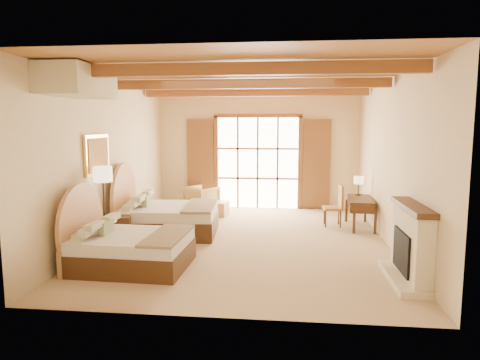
# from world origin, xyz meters

# --- Properties ---
(floor) EXTENTS (7.00, 7.00, 0.00)m
(floor) POSITION_xyz_m (0.00, 0.00, 0.00)
(floor) COLOR #C9AD88
(floor) RESTS_ON ground
(wall_back) EXTENTS (5.50, 0.00, 5.50)m
(wall_back) POSITION_xyz_m (0.00, 3.50, 1.60)
(wall_back) COLOR beige
(wall_back) RESTS_ON ground
(wall_left) EXTENTS (0.00, 7.00, 7.00)m
(wall_left) POSITION_xyz_m (-2.75, 0.00, 1.60)
(wall_left) COLOR beige
(wall_left) RESTS_ON ground
(wall_right) EXTENTS (0.00, 7.00, 7.00)m
(wall_right) POSITION_xyz_m (2.75, 0.00, 1.60)
(wall_right) COLOR beige
(wall_right) RESTS_ON ground
(ceiling) EXTENTS (7.00, 7.00, 0.00)m
(ceiling) POSITION_xyz_m (0.00, 0.00, 3.20)
(ceiling) COLOR #B5813C
(ceiling) RESTS_ON ground
(ceiling_beams) EXTENTS (5.39, 4.60, 0.18)m
(ceiling_beams) POSITION_xyz_m (0.00, 0.00, 3.08)
(ceiling_beams) COLOR brown
(ceiling_beams) RESTS_ON ceiling
(french_doors) EXTENTS (3.95, 0.08, 2.60)m
(french_doors) POSITION_xyz_m (0.00, 3.44, 1.25)
(french_doors) COLOR white
(french_doors) RESTS_ON ground
(fireplace) EXTENTS (0.46, 1.40, 1.16)m
(fireplace) POSITION_xyz_m (2.60, -2.00, 0.51)
(fireplace) COLOR beige
(fireplace) RESTS_ON ground
(painting) EXTENTS (0.06, 0.95, 0.75)m
(painting) POSITION_xyz_m (-2.70, -0.75, 1.75)
(painting) COLOR #EFBA57
(painting) RESTS_ON wall_left
(canopy_valance) EXTENTS (0.70, 1.40, 0.45)m
(canopy_valance) POSITION_xyz_m (-2.40, -2.00, 2.95)
(canopy_valance) COLOR beige
(canopy_valance) RESTS_ON ceiling
(bed_near) EXTENTS (1.85, 1.43, 1.19)m
(bed_near) POSITION_xyz_m (-1.83, -1.83, 0.36)
(bed_near) COLOR #3E2414
(bed_near) RESTS_ON floor
(bed_far) EXTENTS (2.10, 1.65, 1.32)m
(bed_far) POSITION_xyz_m (-1.83, 0.33, 0.40)
(bed_far) COLOR #3E2414
(bed_far) RESTS_ON floor
(nightstand) EXTENTS (0.58, 0.58, 0.57)m
(nightstand) POSITION_xyz_m (-2.43, -0.56, 0.28)
(nightstand) COLOR #3E2414
(nightstand) RESTS_ON floor
(floor_lamp) EXTENTS (0.33, 0.33, 1.56)m
(floor_lamp) POSITION_xyz_m (-2.50, -1.00, 1.33)
(floor_lamp) COLOR #322515
(floor_lamp) RESTS_ON floor
(armchair) EXTENTS (1.03, 1.04, 0.69)m
(armchair) POSITION_xyz_m (-1.45, 2.72, 0.34)
(armchair) COLOR tan
(armchair) RESTS_ON floor
(ottoman) EXTENTS (0.56, 0.56, 0.36)m
(ottoman) POSITION_xyz_m (-0.94, 2.28, 0.18)
(ottoman) COLOR tan
(ottoman) RESTS_ON floor
(desk) EXTENTS (0.64, 1.28, 0.67)m
(desk) POSITION_xyz_m (2.45, 1.36, 0.36)
(desk) COLOR #3E2414
(desk) RESTS_ON floor
(desk_chair) EXTENTS (0.44, 0.44, 0.94)m
(desk_chair) POSITION_xyz_m (1.87, 1.44, 0.29)
(desk_chair) COLOR olive
(desk_chair) RESTS_ON floor
(desk_lamp) EXTENTS (0.22, 0.22, 0.44)m
(desk_lamp) POSITION_xyz_m (2.47, 1.81, 1.00)
(desk_lamp) COLOR #322515
(desk_lamp) RESTS_ON desk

